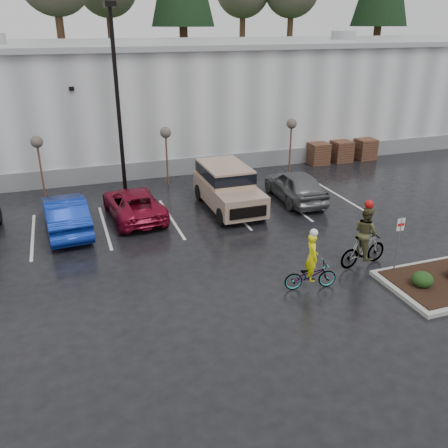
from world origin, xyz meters
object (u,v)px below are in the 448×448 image
object	(u,v)px
lamppost	(116,83)
cyclist_olive	(364,242)
sapling_west	(37,145)
car_grey	(295,185)
pallet_stack_c	(365,149)
cyclist_hivis	(311,270)
car_blue	(65,214)
suv_tan	(229,189)
car_red	(133,204)
pallet_stack_a	(318,153)
pallet_stack_b	(341,151)
sapling_mid	(166,136)
fire_lane_sign	(399,239)
sapling_east	(291,127)

from	to	relation	value
lamppost	cyclist_olive	world-z (taller)	lamppost
sapling_west	car_grey	size ratio (longest dim) A/B	0.69
pallet_stack_c	cyclist_hivis	size ratio (longest dim) A/B	0.62
car_blue	suv_tan	distance (m)	7.50
car_blue	car_grey	world-z (taller)	car_blue
car_red	suv_tan	distance (m)	4.53
pallet_stack_a	pallet_stack_b	world-z (taller)	same
sapling_mid	pallet_stack_a	world-z (taller)	sapling_mid
sapling_west	fire_lane_sign	distance (m)	17.46
pallet_stack_c	car_grey	size ratio (longest dim) A/B	0.29
pallet_stack_c	car_blue	world-z (taller)	car_blue
pallet_stack_c	suv_tan	distance (m)	12.91
pallet_stack_c	pallet_stack_b	bearing A→B (deg)	180.00
sapling_east	fire_lane_sign	size ratio (longest dim) A/B	1.45
lamppost	car_grey	distance (m)	10.07
sapling_mid	suv_tan	xyz separation A→B (m)	(1.92, -4.71, -1.70)
fire_lane_sign	car_blue	world-z (taller)	fire_lane_sign
sapling_east	pallet_stack_b	distance (m)	4.78
sapling_mid	car_red	bearing A→B (deg)	-121.07
cyclist_olive	suv_tan	bearing A→B (deg)	13.35
sapling_mid	car_blue	world-z (taller)	sapling_mid
car_blue	pallet_stack_a	bearing A→B (deg)	-163.57
pallet_stack_c	suv_tan	world-z (taller)	suv_tan
pallet_stack_a	car_red	distance (m)	13.63
car_blue	car_red	bearing A→B (deg)	-172.36
cyclist_hivis	car_grey	bearing A→B (deg)	-14.74
sapling_west	car_grey	bearing A→B (deg)	-21.22
car_red	suv_tan	xyz separation A→B (m)	(4.50, -0.44, 0.36)
car_red	pallet_stack_a	bearing A→B (deg)	-161.55
pallet_stack_b	suv_tan	world-z (taller)	suv_tan
lamppost	pallet_stack_c	size ratio (longest dim) A/B	6.83
car_blue	car_grey	bearing A→B (deg)	176.94
fire_lane_sign	sapling_mid	bearing A→B (deg)	112.49
pallet_stack_a	pallet_stack_c	bearing A→B (deg)	0.00
car_blue	cyclist_hivis	distance (m)	10.83
sapling_mid	lamppost	bearing A→B (deg)	-158.20
pallet_stack_b	car_blue	bearing A→B (deg)	-161.12
cyclist_olive	sapling_west	bearing A→B (deg)	35.64
fire_lane_sign	car_red	distance (m)	11.63
sapling_mid	sapling_east	world-z (taller)	same
suv_tan	cyclist_olive	xyz separation A→B (m)	(2.74, -7.09, -0.11)
car_blue	suv_tan	bearing A→B (deg)	177.17
fire_lane_sign	car_red	world-z (taller)	fire_lane_sign
cyclist_hivis	car_red	bearing A→B (deg)	37.61
fire_lane_sign	car_blue	size ratio (longest dim) A/B	0.46
sapling_west	car_blue	world-z (taller)	sapling_west
sapling_east	suv_tan	bearing A→B (deg)	-139.82
pallet_stack_a	pallet_stack_b	bearing A→B (deg)	0.00
pallet_stack_c	sapling_east	bearing A→B (deg)	-170.54
sapling_mid	fire_lane_sign	size ratio (longest dim) A/B	1.45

